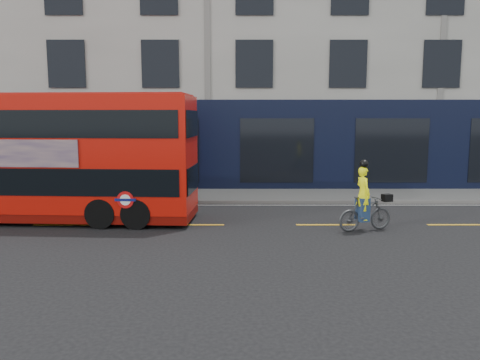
{
  "coord_description": "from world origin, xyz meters",
  "views": [
    {
      "loc": [
        1.37,
        -12.4,
        3.26
      ],
      "look_at": [
        1.39,
        2.54,
        1.24
      ],
      "focal_mm": 35.0,
      "sensor_mm": 36.0,
      "label": 1
    }
  ],
  "objects": [
    {
      "name": "road_edge_line",
      "position": [
        0.0,
        4.7,
        0.0
      ],
      "size": [
        58.0,
        0.1,
        0.01
      ],
      "primitive_type": "cube",
      "color": "silver",
      "rests_on": "ground"
    },
    {
      "name": "cyclist",
      "position": [
        4.97,
        0.77,
        0.69
      ],
      "size": [
        1.74,
        0.95,
        2.06
      ],
      "rotation": [
        0.0,
        0.0,
        0.3
      ],
      "color": "#3F4143",
      "rests_on": "ground"
    },
    {
      "name": "kerb",
      "position": [
        0.0,
        5.0,
        0.07
      ],
      "size": [
        60.0,
        0.12,
        0.13
      ],
      "primitive_type": "cube",
      "color": "slate",
      "rests_on": "ground"
    },
    {
      "name": "pavement",
      "position": [
        0.0,
        6.5,
        0.06
      ],
      "size": [
        60.0,
        3.0,
        0.12
      ],
      "primitive_type": "cube",
      "color": "slate",
      "rests_on": "ground"
    },
    {
      "name": "ground",
      "position": [
        0.0,
        0.0,
        0.0
      ],
      "size": [
        120.0,
        120.0,
        0.0
      ],
      "primitive_type": "plane",
      "color": "black",
      "rests_on": "ground"
    },
    {
      "name": "bus",
      "position": [
        -4.92,
        2.2,
        2.03
      ],
      "size": [
        9.93,
        2.82,
        3.95
      ],
      "rotation": [
        0.0,
        0.0,
        -0.06
      ],
      "color": "red",
      "rests_on": "ground"
    },
    {
      "name": "lane_dashes",
      "position": [
        0.0,
        1.5,
        0.0
      ],
      "size": [
        58.0,
        0.12,
        0.01
      ],
      "primitive_type": null,
      "color": "gold",
      "rests_on": "ground"
    },
    {
      "name": "building_terrace",
      "position": [
        0.0,
        12.94,
        7.49
      ],
      "size": [
        50.0,
        10.07,
        15.0
      ],
      "color": "#B1AFA7",
      "rests_on": "ground"
    }
  ]
}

